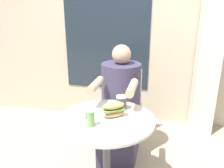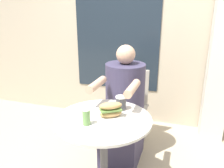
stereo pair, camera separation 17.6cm
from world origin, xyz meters
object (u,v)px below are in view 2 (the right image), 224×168
Objects in this scene: cafe_table at (104,141)px; drink_cup at (121,103)px; seated_diner at (124,113)px; condiment_bottle at (86,116)px; diner_chair at (131,100)px; sandwich_on_plate at (111,111)px.

cafe_table is 6.59× the size of drink_cup.
seated_diner reaches higher than condiment_bottle.
diner_chair is 1.09m from condiment_bottle.
drink_cup is 0.36m from condiment_bottle.
seated_diner is 0.62m from sandwich_on_plate.
diner_chair is 0.79m from drink_cup.
condiment_bottle is (-0.08, -0.13, 0.26)m from cafe_table.
sandwich_on_plate is at bearing 95.40° from seated_diner.
diner_chair reaches higher than sandwich_on_plate.
drink_cup is at bearing 102.02° from seated_diner.
drink_cup is at bearing 62.89° from condiment_bottle.
drink_cup is (0.08, 0.19, 0.25)m from cafe_table.
cafe_table is 3.73× the size of sandwich_on_plate.
seated_diner is 10.73× the size of drink_cup.
condiment_bottle reaches higher than cafe_table.
sandwich_on_plate is 1.40× the size of condiment_bottle.
condiment_bottle reaches higher than drink_cup.
sandwich_on_plate is at bearing 93.59° from diner_chair.
condiment_bottle is at bearing 83.91° from seated_diner.
sandwich_on_plate is 0.17m from drink_cup.
seated_diner is at bearing 90.74° from diner_chair.
seated_diner is (0.01, 0.57, -0.03)m from cafe_table.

